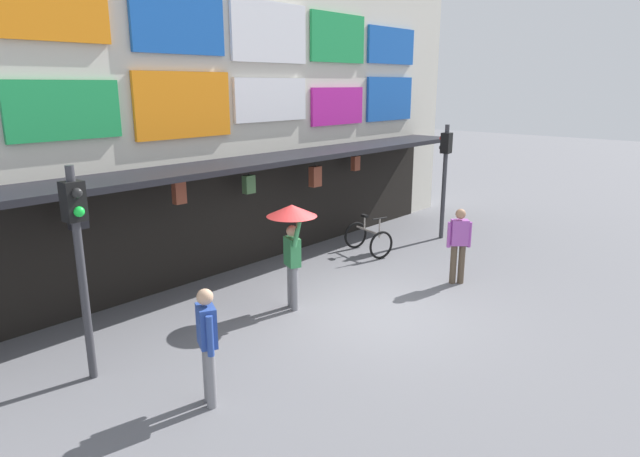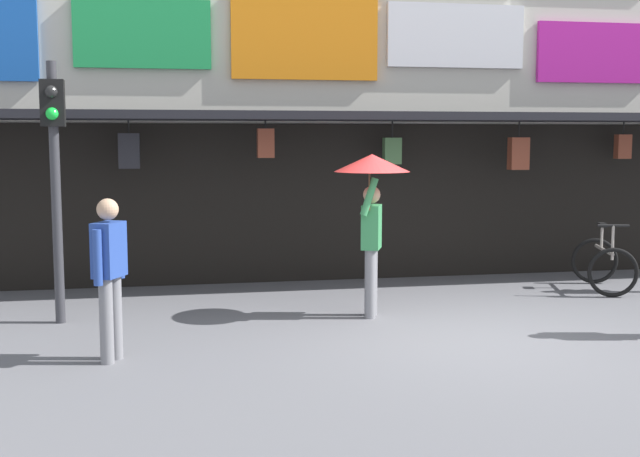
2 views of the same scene
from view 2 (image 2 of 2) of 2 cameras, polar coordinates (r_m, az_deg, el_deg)
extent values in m
plane|color=slate|center=(9.46, 10.61, -7.62)|extent=(80.00, 80.00, 0.00)
cube|color=beige|center=(13.67, 3.69, 13.69)|extent=(18.00, 1.20, 8.00)
cube|color=black|center=(12.31, 5.18, 7.92)|extent=(15.30, 1.40, 0.12)
cube|color=green|center=(12.57, -12.49, 13.37)|extent=(2.02, 0.08, 1.02)
cube|color=orange|center=(12.76, -1.06, 13.52)|extent=(2.30, 0.08, 1.34)
cube|color=white|center=(13.40, 9.64, 13.35)|extent=(2.28, 0.08, 1.01)
cube|color=#B71E93|center=(14.42, 19.02, 11.72)|extent=(2.09, 0.08, 0.99)
cylinder|color=black|center=(11.96, -13.46, 7.06)|extent=(0.02, 0.02, 0.19)
cube|color=#232328|center=(11.96, -13.41, 5.39)|extent=(0.30, 0.18, 0.51)
cylinder|color=black|center=(11.89, -3.90, 7.40)|extent=(0.02, 0.02, 0.12)
cube|color=brown|center=(11.89, -3.89, 6.07)|extent=(0.24, 0.15, 0.43)
cylinder|color=black|center=(12.52, 5.16, 7.04)|extent=(0.02, 0.02, 0.26)
cube|color=#477042|center=(12.52, 5.14, 5.51)|extent=(0.27, 0.16, 0.41)
cylinder|color=black|center=(13.02, 13.97, 6.86)|extent=(0.02, 0.02, 0.25)
cube|color=brown|center=(13.03, 13.92, 5.19)|extent=(0.30, 0.18, 0.50)
cylinder|color=black|center=(14.18, 20.77, 6.68)|extent=(0.02, 0.02, 0.21)
cube|color=brown|center=(14.18, 20.72, 5.47)|extent=(0.24, 0.15, 0.40)
cube|color=black|center=(13.00, 4.29, 1.90)|extent=(15.30, 0.04, 2.50)
cylinder|color=#38383D|center=(10.30, -18.25, 2.33)|extent=(0.12, 0.12, 3.20)
cube|color=black|center=(10.29, -18.47, 8.45)|extent=(0.29, 0.25, 0.56)
sphere|color=black|center=(10.17, -18.56, 9.21)|extent=(0.15, 0.15, 0.15)
sphere|color=#19DB3D|center=(10.15, -18.51, 7.74)|extent=(0.15, 0.15, 0.15)
torus|color=black|center=(12.25, 20.10, -2.96)|extent=(0.71, 0.26, 0.72)
torus|color=black|center=(13.31, 18.93, -2.18)|extent=(0.71, 0.26, 0.72)
cylinder|color=#A3998E|center=(12.75, 19.53, -1.45)|extent=(0.33, 0.96, 0.05)
cylinder|color=#A3998E|center=(12.88, 19.39, -0.60)|extent=(0.04, 0.04, 0.35)
cube|color=black|center=(12.86, 19.42, 0.24)|extent=(0.15, 0.22, 0.06)
cylinder|color=#A3998E|center=(12.27, 20.08, -0.96)|extent=(0.04, 0.04, 0.50)
cylinder|color=black|center=(12.25, 20.13, 0.20)|extent=(0.43, 0.16, 0.04)
cylinder|color=gray|center=(10.38, 3.71, -3.79)|extent=(0.14, 0.14, 0.88)
cylinder|color=gray|center=(10.20, 3.58, -3.96)|extent=(0.14, 0.14, 0.88)
cube|color=#388E51|center=(10.18, 3.68, 0.11)|extent=(0.34, 0.42, 0.56)
sphere|color=tan|center=(10.14, 3.69, 2.41)|extent=(0.22, 0.22, 0.22)
cylinder|color=#388E51|center=(10.40, 3.84, -0.03)|extent=(0.09, 0.09, 0.56)
cylinder|color=#388E51|center=(9.93, 3.52, 2.27)|extent=(0.23, 0.09, 0.48)
cylinder|color=#4C3823|center=(9.92, 3.53, 2.87)|extent=(0.02, 0.02, 0.55)
cone|color=red|center=(10.12, 3.71, 4.67)|extent=(0.96, 0.96, 0.22)
cylinder|color=gray|center=(8.46, -14.94, -6.38)|extent=(0.14, 0.14, 0.88)
cylinder|color=gray|center=(8.61, -14.34, -6.13)|extent=(0.14, 0.14, 0.88)
cube|color=#28479E|center=(8.40, -14.78, -1.46)|extent=(0.36, 0.42, 0.56)
sphere|color=tan|center=(8.36, -14.86, 1.33)|extent=(0.22, 0.22, 0.22)
cylinder|color=#28479E|center=(8.22, -15.53, -2.01)|extent=(0.09, 0.09, 0.56)
cylinder|color=#28479E|center=(8.60, -14.04, -1.59)|extent=(0.09, 0.09, 0.56)
camera|label=1|loc=(5.68, -72.68, 22.31)|focal=30.82mm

